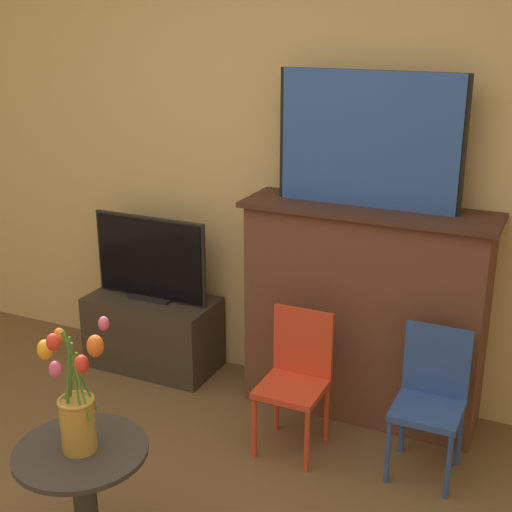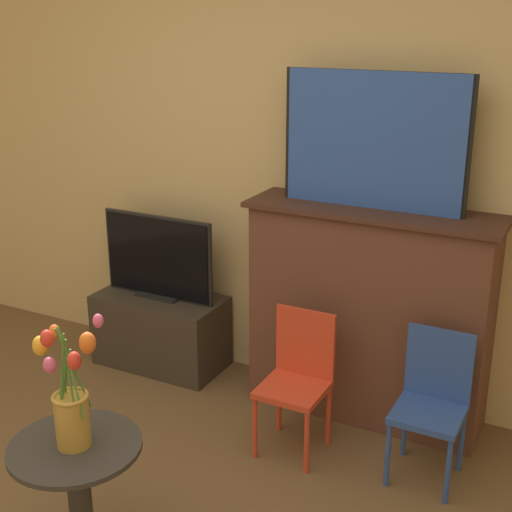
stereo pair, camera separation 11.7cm
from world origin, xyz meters
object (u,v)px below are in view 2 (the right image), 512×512
object	(u,v)px
painting	(374,141)
vase_tulips	(70,402)
chair_red	(298,374)
chair_blue	(433,397)
tv_monitor	(158,258)

from	to	relation	value
painting	vase_tulips	size ratio (longest dim) A/B	1.87
chair_red	chair_blue	world-z (taller)	same
vase_tulips	chair_red	bearing A→B (deg)	71.41
painting	chair_blue	distance (m)	1.22
painting	chair_blue	world-z (taller)	painting
tv_monitor	chair_blue	world-z (taller)	tv_monitor
painting	chair_red	world-z (taller)	painting
chair_blue	tv_monitor	bearing A→B (deg)	169.04
painting	chair_red	size ratio (longest dim) A/B	1.32
tv_monitor	vase_tulips	xyz separation A→B (m)	(0.70, -1.55, 0.05)
painting	vase_tulips	bearing A→B (deg)	-109.02
chair_red	chair_blue	bearing A→B (deg)	7.20
tv_monitor	chair_red	distance (m)	1.19
tv_monitor	chair_blue	bearing A→B (deg)	-10.96
chair_red	chair_blue	xyz separation A→B (m)	(0.63, 0.08, 0.00)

